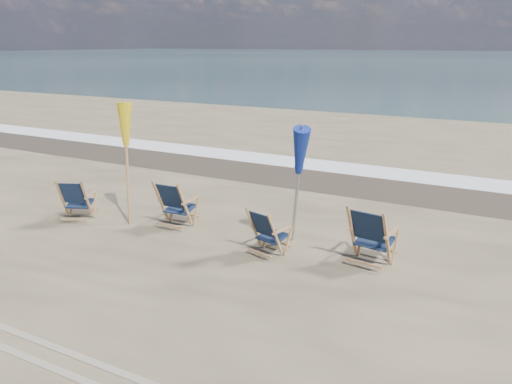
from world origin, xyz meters
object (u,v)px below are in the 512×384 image
umbrella_yellow (124,132)px  umbrella_blue (298,149)px  beach_chair_2 (275,236)px  beach_chair_0 (87,200)px  beach_chair_3 (386,241)px  beach_chair_1 (184,206)px

umbrella_yellow → umbrella_blue: size_ratio=1.03×
beach_chair_2 → umbrella_blue: size_ratio=0.38×
beach_chair_0 → umbrella_blue: 4.64m
beach_chair_3 → umbrella_yellow: umbrella_yellow is taller
umbrella_blue → beach_chair_2: bearing=-98.6°
beach_chair_2 → umbrella_blue: (0.10, 0.66, 1.39)m
beach_chair_0 → beach_chair_3: beach_chair_3 is taller
beach_chair_2 → umbrella_blue: umbrella_blue is taller
beach_chair_3 → beach_chair_1: bearing=7.7°
beach_chair_2 → umbrella_yellow: size_ratio=0.36×
beach_chair_2 → beach_chair_3: 1.83m
beach_chair_0 → umbrella_yellow: umbrella_yellow is taller
beach_chair_0 → umbrella_blue: (4.37, 0.74, 1.36)m
beach_chair_0 → umbrella_yellow: bearing=-178.4°
beach_chair_3 → umbrella_yellow: bearing=9.3°
umbrella_yellow → beach_chair_0: bearing=-155.4°
beach_chair_2 → umbrella_yellow: umbrella_yellow is taller
beach_chair_1 → umbrella_blue: (2.28, 0.23, 1.32)m
umbrella_yellow → beach_chair_1: bearing=6.4°
beach_chair_1 → beach_chair_3: size_ratio=0.95×
beach_chair_1 → beach_chair_3: (3.96, 0.01, 0.03)m
beach_chair_0 → beach_chair_2: size_ratio=1.06×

